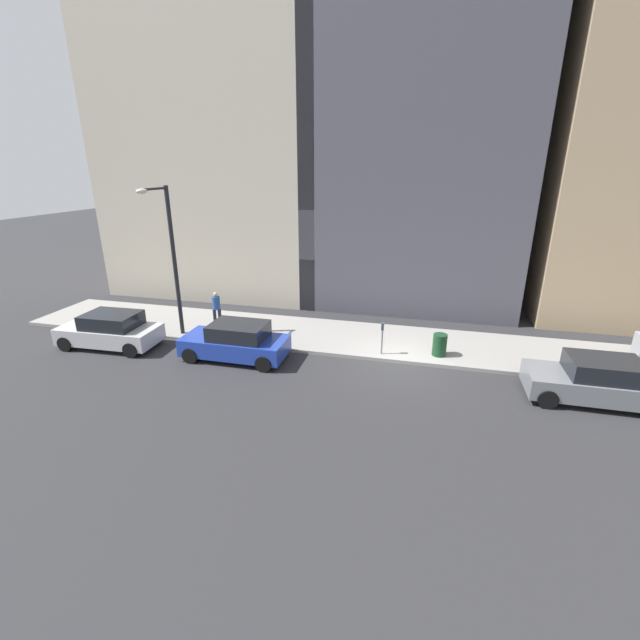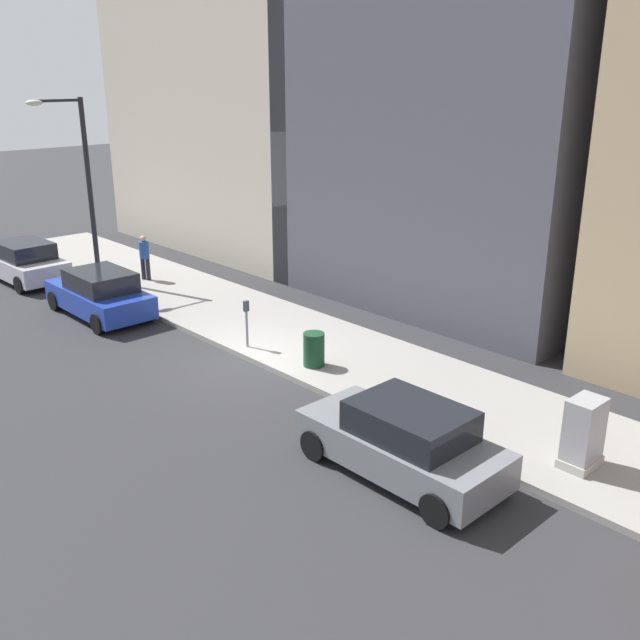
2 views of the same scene
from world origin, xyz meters
name	(u,v)px [view 2 (image 2 of 2)]	position (x,y,z in m)	size (l,w,h in m)	color
ground_plane	(250,363)	(0.00, 0.00, 0.00)	(120.00, 120.00, 0.00)	#2B2B2D
sidewalk	(305,342)	(2.00, 0.00, 0.07)	(4.00, 36.00, 0.15)	gray
parked_car_grey	(403,441)	(-1.30, -6.53, 0.74)	(1.94, 4.21, 1.52)	slate
parked_car_blue	(100,294)	(-1.10, 6.39, 0.74)	(1.94, 4.21, 1.52)	#1E389E
parked_car_silver	(24,262)	(-1.27, 12.16, 0.74)	(2.06, 4.27, 1.52)	#B7B7BC
parking_meter	(247,319)	(0.45, 0.70, 0.98)	(0.14, 0.10, 1.35)	slate
utility_box	(583,434)	(1.30, -8.86, 0.85)	(0.83, 0.61, 1.43)	#A8A399
streetlamp	(81,176)	(0.28, 9.84, 4.02)	(1.97, 0.32, 6.50)	black
trash_bin	(314,349)	(0.90, -1.57, 0.60)	(0.56, 0.56, 0.90)	#14381E
pedestrian_near_meter	(144,255)	(1.88, 8.74, 1.09)	(0.36, 0.39, 1.66)	#1E1E2D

